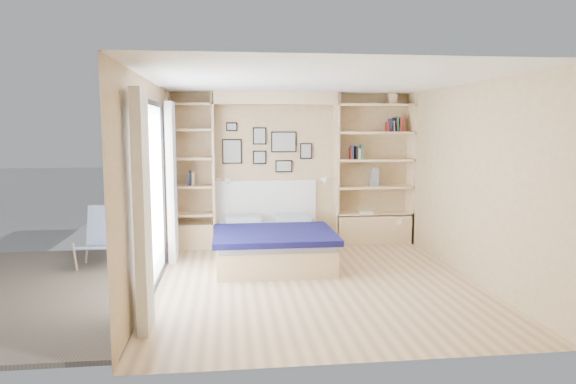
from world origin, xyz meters
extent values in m
plane|color=#D7B381|center=(0.00, 0.00, 0.00)|extent=(4.50, 4.50, 0.00)
plane|color=tan|center=(0.00, 2.25, 1.25)|extent=(4.00, 0.00, 4.00)
plane|color=tan|center=(0.00, -2.25, 1.25)|extent=(4.00, 0.00, 4.00)
plane|color=tan|center=(-2.00, 0.00, 1.25)|extent=(0.00, 4.50, 4.50)
plane|color=tan|center=(2.00, 0.00, 1.25)|extent=(0.00, 4.50, 4.50)
plane|color=white|center=(0.00, 0.00, 2.50)|extent=(4.50, 4.50, 0.00)
cube|color=#DDBD84|center=(-1.30, 2.08, 1.25)|extent=(0.04, 0.35, 2.50)
cube|color=#DDBD84|center=(0.70, 2.08, 1.25)|extent=(0.04, 0.35, 2.50)
cube|color=#DDBD84|center=(-0.30, 2.08, 2.40)|extent=(2.00, 0.35, 0.20)
cube|color=#DDBD84|center=(1.98, 2.08, 1.25)|extent=(0.04, 0.35, 2.50)
cube|color=#DDBD84|center=(-1.98, 2.08, 1.25)|extent=(0.04, 0.35, 2.50)
cube|color=#DDBD84|center=(1.35, 2.08, 0.25)|extent=(1.30, 0.35, 0.50)
cube|color=#DDBD84|center=(-1.65, 2.08, 0.20)|extent=(0.70, 0.35, 0.40)
cube|color=black|center=(-1.97, 0.00, 2.23)|extent=(0.04, 2.08, 0.06)
cube|color=black|center=(-1.97, 0.00, 0.03)|extent=(0.04, 2.08, 0.06)
cube|color=black|center=(-1.97, -1.02, 1.10)|extent=(0.04, 0.06, 2.20)
cube|color=black|center=(-1.97, 1.02, 1.10)|extent=(0.04, 0.06, 2.20)
cube|color=silver|center=(-1.98, 0.00, 1.12)|extent=(0.01, 2.00, 2.20)
cube|color=white|center=(-1.88, -1.30, 1.15)|extent=(0.10, 0.45, 2.30)
cube|color=white|center=(-1.88, 1.30, 1.15)|extent=(0.10, 0.45, 2.30)
cube|color=#DDBD84|center=(1.35, 2.08, 0.50)|extent=(1.30, 0.35, 0.04)
cube|color=#DDBD84|center=(1.35, 2.08, 0.95)|extent=(1.30, 0.35, 0.04)
cube|color=#DDBD84|center=(1.35, 2.08, 1.40)|extent=(1.30, 0.35, 0.04)
cube|color=#DDBD84|center=(1.35, 2.08, 1.85)|extent=(1.30, 0.35, 0.04)
cube|color=#DDBD84|center=(1.35, 2.08, 2.30)|extent=(1.30, 0.35, 0.04)
cube|color=#DDBD84|center=(-1.65, 2.08, 0.55)|extent=(0.70, 0.35, 0.04)
cube|color=#DDBD84|center=(-1.65, 2.08, 1.00)|extent=(0.70, 0.35, 0.04)
cube|color=#DDBD84|center=(-1.65, 2.08, 1.45)|extent=(0.70, 0.35, 0.04)
cube|color=#DDBD84|center=(-1.65, 2.08, 1.90)|extent=(0.70, 0.35, 0.04)
cube|color=#DDBD84|center=(-1.65, 2.08, 2.30)|extent=(0.70, 0.35, 0.04)
cube|color=#DDBD84|center=(-0.45, 1.10, 0.17)|extent=(1.57, 1.96, 0.34)
cube|color=#A4AAB3|center=(-0.45, 1.10, 0.39)|extent=(1.53, 1.92, 0.10)
cube|color=#0F0F41|center=(-0.45, 0.76, 0.46)|extent=(1.67, 1.37, 0.08)
cube|color=#A4AAB3|center=(-0.84, 1.78, 0.50)|extent=(0.54, 0.39, 0.12)
cube|color=#A4AAB3|center=(-0.06, 1.78, 0.50)|extent=(0.54, 0.39, 0.12)
cube|color=white|center=(-0.45, 2.22, 0.72)|extent=(1.67, 0.04, 0.70)
cube|color=black|center=(-1.00, 2.23, 1.55)|extent=(0.32, 0.02, 0.40)
cube|color=gray|center=(-1.00, 2.21, 1.55)|extent=(0.28, 0.01, 0.36)
cube|color=black|center=(-0.55, 2.23, 1.80)|extent=(0.22, 0.02, 0.28)
cube|color=gray|center=(-0.55, 2.21, 1.80)|extent=(0.18, 0.01, 0.24)
cube|color=black|center=(-0.55, 2.23, 1.45)|extent=(0.22, 0.02, 0.22)
cube|color=gray|center=(-0.55, 2.21, 1.45)|extent=(0.18, 0.01, 0.18)
cube|color=black|center=(-0.15, 2.23, 1.70)|extent=(0.42, 0.02, 0.34)
cube|color=gray|center=(-0.15, 2.21, 1.70)|extent=(0.38, 0.01, 0.30)
cube|color=black|center=(-0.15, 2.23, 1.30)|extent=(0.28, 0.02, 0.20)
cube|color=gray|center=(-0.15, 2.21, 1.30)|extent=(0.24, 0.01, 0.16)
cube|color=black|center=(0.22, 2.23, 1.55)|extent=(0.20, 0.02, 0.26)
cube|color=gray|center=(0.22, 2.21, 1.55)|extent=(0.16, 0.01, 0.22)
cube|color=black|center=(-1.00, 2.23, 1.95)|extent=(0.18, 0.02, 0.14)
cube|color=gray|center=(-1.00, 2.21, 1.95)|extent=(0.14, 0.01, 0.10)
cylinder|color=silver|center=(-1.16, 2.00, 1.12)|extent=(0.20, 0.02, 0.02)
cone|color=white|center=(-1.06, 2.00, 1.10)|extent=(0.13, 0.12, 0.15)
cylinder|color=silver|center=(0.56, 2.00, 1.12)|extent=(0.20, 0.02, 0.02)
cone|color=white|center=(0.46, 2.00, 1.10)|extent=(0.13, 0.12, 0.15)
cube|color=#A51E1E|center=(0.94, 2.07, 1.51)|extent=(0.02, 0.15, 0.18)
cube|color=navy|center=(0.96, 2.07, 1.53)|extent=(0.03, 0.15, 0.22)
cube|color=black|center=(1.03, 2.07, 1.52)|extent=(0.03, 0.15, 0.21)
cube|color=#BFB28C|center=(1.07, 2.07, 1.50)|extent=(0.04, 0.15, 0.17)
cube|color=#26593F|center=(1.12, 2.07, 1.54)|extent=(0.03, 0.15, 0.24)
cube|color=#A51E1E|center=(1.55, 2.07, 1.95)|extent=(0.02, 0.15, 0.16)
cube|color=navy|center=(1.59, 2.07, 1.98)|extent=(0.03, 0.15, 0.21)
cube|color=black|center=(1.67, 2.07, 1.98)|extent=(0.03, 0.15, 0.23)
cube|color=#BFB28C|center=(1.67, 2.07, 1.96)|extent=(0.04, 0.15, 0.18)
cube|color=#26593F|center=(1.71, 2.07, 1.99)|extent=(0.03, 0.15, 0.24)
cube|color=#A51E1E|center=(1.76, 2.07, 1.98)|extent=(0.03, 0.15, 0.22)
cube|color=navy|center=(-1.70, 2.07, 1.12)|extent=(0.02, 0.15, 0.19)
cube|color=black|center=(-1.67, 2.07, 1.14)|extent=(0.03, 0.15, 0.24)
cube|color=#BFB28C|center=(-1.62, 2.07, 1.12)|extent=(0.03, 0.15, 0.21)
cube|color=#DDBD84|center=(1.62, 2.07, 2.40)|extent=(0.13, 0.13, 0.15)
cone|color=#DDBD84|center=(1.62, 2.07, 2.51)|extent=(0.20, 0.20, 0.08)
cube|color=slate|center=(1.35, 2.07, 1.12)|extent=(0.12, 0.12, 0.30)
cube|color=white|center=(1.20, 2.02, 0.54)|extent=(0.22, 0.16, 0.03)
cube|color=#6D5F51|center=(-3.60, 0.00, 0.00)|extent=(3.20, 4.00, 0.05)
cylinder|color=tan|center=(-3.12, 0.76, 0.21)|extent=(0.03, 0.14, 0.42)
cylinder|color=tan|center=(-2.65, 0.75, 0.21)|extent=(0.03, 0.14, 0.42)
cylinder|color=tan|center=(-3.10, 1.35, 0.32)|extent=(0.04, 0.34, 0.69)
cylinder|color=tan|center=(-2.63, 1.33, 0.32)|extent=(0.04, 0.34, 0.69)
cube|color=#2C4CAE|center=(-2.87, 0.97, 0.30)|extent=(0.50, 0.59, 0.15)
cube|color=#2C4CAE|center=(-2.86, 1.37, 0.53)|extent=(0.49, 0.24, 0.56)
camera|label=1|loc=(-1.08, -6.19, 1.94)|focal=32.00mm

